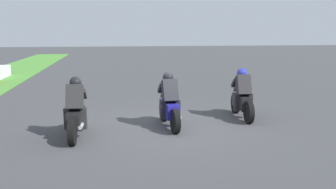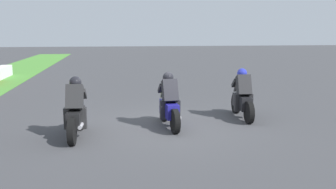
{
  "view_description": "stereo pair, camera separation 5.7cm",
  "coord_description": "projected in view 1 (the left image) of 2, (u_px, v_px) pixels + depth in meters",
  "views": [
    {
      "loc": [
        -9.73,
        1.6,
        2.58
      ],
      "look_at": [
        -0.03,
        -0.05,
        0.9
      ],
      "focal_mm": 39.01,
      "sensor_mm": 36.0,
      "label": 1
    },
    {
      "loc": [
        -9.74,
        1.55,
        2.58
      ],
      "look_at": [
        -0.03,
        -0.05,
        0.9
      ],
      "focal_mm": 39.01,
      "sensor_mm": 36.0,
      "label": 2
    }
  ],
  "objects": [
    {
      "name": "rider_lane_a",
      "position": [
        242.0,
        98.0,
        11.06
      ],
      "size": [
        2.04,
        0.55,
        1.51
      ],
      "rotation": [
        0.0,
        0.0,
        -0.08
      ],
      "color": "black",
      "rests_on": "ground_plane"
    },
    {
      "name": "ground_plane",
      "position": [
        166.0,
        126.0,
        10.15
      ],
      "size": [
        120.0,
        120.0,
        0.0
      ],
      "primitive_type": "plane",
      "color": "#3D3D40"
    },
    {
      "name": "rider_lane_b",
      "position": [
        169.0,
        105.0,
        10.01
      ],
      "size": [
        2.04,
        0.55,
        1.51
      ],
      "rotation": [
        0.0,
        0.0,
        0.06
      ],
      "color": "black",
      "rests_on": "ground_plane"
    },
    {
      "name": "rider_lane_c",
      "position": [
        76.0,
        112.0,
        9.02
      ],
      "size": [
        2.04,
        0.55,
        1.51
      ],
      "rotation": [
        0.0,
        0.0,
        -0.06
      ],
      "color": "black",
      "rests_on": "ground_plane"
    }
  ]
}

